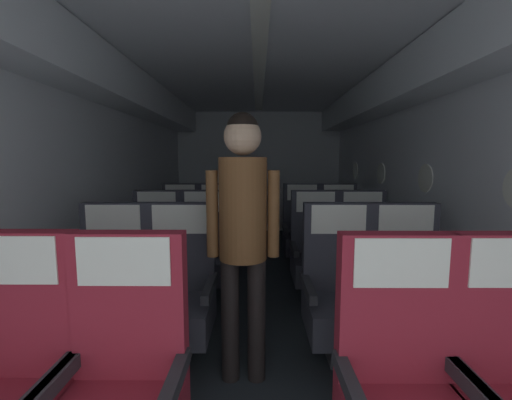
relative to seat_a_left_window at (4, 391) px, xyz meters
The scene contains 18 objects.
ground 2.15m from the seat_a_left_window, 61.02° to the left, with size 3.32×6.99×0.02m, color #23282D.
fuselage_shell 2.62m from the seat_a_left_window, 64.00° to the left, with size 3.20×6.64×2.31m.
seat_a_left_window is the anchor object (origin of this frame).
seat_a_left_aisle 0.46m from the seat_a_left_window, ahead, with size 0.50×0.51×1.05m.
seat_a_right_window 1.57m from the seat_a_left_window, ahead, with size 0.50×0.51×1.05m.
seat_b_left_window 0.95m from the seat_a_left_window, 89.88° to the left, with size 0.50×0.51×1.05m.
seat_b_left_aisle 1.06m from the seat_a_left_window, 64.11° to the left, with size 0.50×0.51×1.05m.
seat_b_right_aisle 2.23m from the seat_a_left_window, 25.19° to the left, with size 0.50×0.51×1.05m.
seat_b_right_window 1.83m from the seat_a_left_window, 31.44° to the left, with size 0.50×0.51×1.05m.
seat_c_left_window 1.93m from the seat_a_left_window, 89.78° to the left, with size 0.50×0.51×1.05m.
seat_c_left_aisle 2.00m from the seat_a_left_window, 76.56° to the left, with size 0.50×0.51×1.05m.
seat_c_right_aisle 2.80m from the seat_a_left_window, 43.56° to the left, with size 0.50×0.51×1.05m.
seat_c_right_window 2.49m from the seat_a_left_window, 50.95° to the left, with size 0.50×0.51×1.05m.
seat_d_left_window 2.91m from the seat_a_left_window, 89.80° to the left, with size 0.50×0.51×1.05m.
seat_d_left_aisle 2.95m from the seat_a_left_window, 80.77° to the left, with size 0.50×0.51×1.05m.
seat_d_right_aisle 3.55m from the seat_a_left_window, 55.03° to the left, with size 0.50×0.51×1.05m.
seat_d_right_window 3.31m from the seat_a_left_window, 61.73° to the left, with size 0.50×0.51×1.05m.
flight_attendant 1.29m from the seat_a_left_window, 38.14° to the left, with size 0.43×0.28×1.62m.
Camera 1 is at (-0.01, 0.25, 1.34)m, focal length 23.32 mm.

